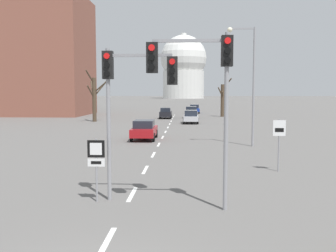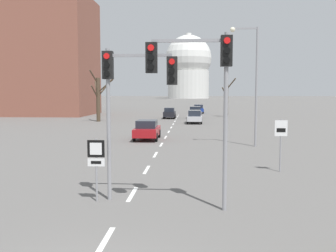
{
  "view_description": "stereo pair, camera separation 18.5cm",
  "coord_description": "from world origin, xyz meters",
  "px_view_note": "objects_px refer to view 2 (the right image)",
  "views": [
    {
      "loc": [
        2.03,
        -6.49,
        3.82
      ],
      "look_at": [
        1.36,
        6.97,
        2.61
      ],
      "focal_mm": 40.0,
      "sensor_mm": 36.0,
      "label": 1
    },
    {
      "loc": [
        2.22,
        -6.48,
        3.82
      ],
      "look_at": [
        1.36,
        6.97,
        2.61
      ],
      "focal_mm": 40.0,
      "sensor_mm": 36.0,
      "label": 2
    }
  ],
  "objects_px": {
    "sedan_far_right": "(198,109)",
    "route_sign_post": "(96,159)",
    "speed_limit_sign": "(281,136)",
    "sedan_near_left": "(194,117)",
    "traffic_signal_centre_tall": "(130,85)",
    "traffic_signal_near_right": "(201,76)",
    "sedan_near_right": "(170,113)",
    "sedan_far_left": "(147,130)",
    "sedan_mid_centre": "(195,112)",
    "street_lamp_right": "(252,74)"
  },
  "relations": [
    {
      "from": "traffic_signal_centre_tall",
      "to": "sedan_mid_centre",
      "type": "height_order",
      "value": "traffic_signal_centre_tall"
    },
    {
      "from": "sedan_near_left",
      "to": "sedan_mid_centre",
      "type": "height_order",
      "value": "sedan_mid_centre"
    },
    {
      "from": "sedan_mid_centre",
      "to": "sedan_far_right",
      "type": "relative_size",
      "value": 1.01
    },
    {
      "from": "traffic_signal_centre_tall",
      "to": "sedan_near_left",
      "type": "xyz_separation_m",
      "value": [
        2.49,
        33.51,
        -3.24
      ]
    },
    {
      "from": "traffic_signal_near_right",
      "to": "sedan_far_left",
      "type": "relative_size",
      "value": 1.33
    },
    {
      "from": "traffic_signal_centre_tall",
      "to": "speed_limit_sign",
      "type": "distance_m",
      "value": 8.6
    },
    {
      "from": "speed_limit_sign",
      "to": "sedan_near_left",
      "type": "relative_size",
      "value": 0.59
    },
    {
      "from": "traffic_signal_centre_tall",
      "to": "sedan_far_left",
      "type": "relative_size",
      "value": 1.24
    },
    {
      "from": "speed_limit_sign",
      "to": "sedan_far_left",
      "type": "distance_m",
      "value": 14.36
    },
    {
      "from": "sedan_mid_centre",
      "to": "street_lamp_right",
      "type": "bearing_deg",
      "value": -82.83
    },
    {
      "from": "sedan_mid_centre",
      "to": "sedan_far_right",
      "type": "bearing_deg",
      "value": 86.77
    },
    {
      "from": "street_lamp_right",
      "to": "sedan_far_right",
      "type": "distance_m",
      "value": 42.53
    },
    {
      "from": "sedan_far_right",
      "to": "route_sign_post",
      "type": "bearing_deg",
      "value": -94.64
    },
    {
      "from": "sedan_far_left",
      "to": "sedan_far_right",
      "type": "xyz_separation_m",
      "value": [
        4.86,
        38.8,
        0.02
      ]
    },
    {
      "from": "speed_limit_sign",
      "to": "sedan_near_right",
      "type": "relative_size",
      "value": 0.66
    },
    {
      "from": "sedan_near_right",
      "to": "sedan_mid_centre",
      "type": "xyz_separation_m",
      "value": [
        3.77,
        0.9,
        0.08
      ]
    },
    {
      "from": "street_lamp_right",
      "to": "sedan_mid_centre",
      "type": "xyz_separation_m",
      "value": [
        -3.67,
        29.21,
        -4.23
      ]
    },
    {
      "from": "route_sign_post",
      "to": "sedan_near_left",
      "type": "relative_size",
      "value": 0.52
    },
    {
      "from": "traffic_signal_centre_tall",
      "to": "sedan_near_right",
      "type": "height_order",
      "value": "traffic_signal_centre_tall"
    },
    {
      "from": "traffic_signal_centre_tall",
      "to": "sedan_far_left",
      "type": "bearing_deg",
      "value": 94.88
    },
    {
      "from": "traffic_signal_centre_tall",
      "to": "traffic_signal_near_right",
      "type": "distance_m",
      "value": 2.62
    },
    {
      "from": "route_sign_post",
      "to": "sedan_far_left",
      "type": "bearing_deg",
      "value": 90.97
    },
    {
      "from": "traffic_signal_centre_tall",
      "to": "sedan_mid_centre",
      "type": "relative_size",
      "value": 1.31
    },
    {
      "from": "traffic_signal_near_right",
      "to": "speed_limit_sign",
      "type": "bearing_deg",
      "value": 57.0
    },
    {
      "from": "speed_limit_sign",
      "to": "sedan_near_left",
      "type": "height_order",
      "value": "speed_limit_sign"
    },
    {
      "from": "traffic_signal_centre_tall",
      "to": "sedan_mid_centre",
      "type": "xyz_separation_m",
      "value": [
        2.66,
        42.97,
        -3.2
      ]
    },
    {
      "from": "traffic_signal_near_right",
      "to": "sedan_far_right",
      "type": "distance_m",
      "value": 57.04
    },
    {
      "from": "sedan_near_right",
      "to": "sedan_far_right",
      "type": "height_order",
      "value": "sedan_far_right"
    },
    {
      "from": "sedan_near_right",
      "to": "speed_limit_sign",
      "type": "bearing_deg",
      "value": -78.45
    },
    {
      "from": "traffic_signal_centre_tall",
      "to": "street_lamp_right",
      "type": "xyz_separation_m",
      "value": [
        6.33,
        13.76,
        1.03
      ]
    },
    {
      "from": "route_sign_post",
      "to": "sedan_far_right",
      "type": "xyz_separation_m",
      "value": [
        4.56,
        56.21,
        -0.67
      ]
    },
    {
      "from": "sedan_near_left",
      "to": "sedan_mid_centre",
      "type": "bearing_deg",
      "value": 88.99
    },
    {
      "from": "sedan_mid_centre",
      "to": "traffic_signal_centre_tall",
      "type": "bearing_deg",
      "value": -93.54
    },
    {
      "from": "sedan_near_right",
      "to": "sedan_mid_centre",
      "type": "height_order",
      "value": "sedan_mid_centre"
    },
    {
      "from": "sedan_mid_centre",
      "to": "sedan_far_right",
      "type": "xyz_separation_m",
      "value": [
        0.73,
        13.0,
        -0.04
      ]
    },
    {
      "from": "traffic_signal_near_right",
      "to": "route_sign_post",
      "type": "distance_m",
      "value": 4.64
    },
    {
      "from": "sedan_near_right",
      "to": "sedan_far_left",
      "type": "relative_size",
      "value": 0.9
    },
    {
      "from": "sedan_far_left",
      "to": "sedan_far_right",
      "type": "relative_size",
      "value": 1.07
    },
    {
      "from": "sedan_near_right",
      "to": "sedan_far_right",
      "type": "xyz_separation_m",
      "value": [
        4.5,
        13.9,
        0.03
      ]
    },
    {
      "from": "sedan_near_left",
      "to": "sedan_near_right",
      "type": "relative_size",
      "value": 1.11
    },
    {
      "from": "sedan_far_right",
      "to": "sedan_near_left",
      "type": "bearing_deg",
      "value": -92.3
    },
    {
      "from": "speed_limit_sign",
      "to": "route_sign_post",
      "type": "bearing_deg",
      "value": -144.36
    },
    {
      "from": "traffic_signal_centre_tall",
      "to": "traffic_signal_near_right",
      "type": "xyz_separation_m",
      "value": [
        2.43,
        -0.95,
        0.27
      ]
    },
    {
      "from": "route_sign_post",
      "to": "street_lamp_right",
      "type": "distance_m",
      "value": 16.29
    },
    {
      "from": "sedan_far_left",
      "to": "sedan_far_right",
      "type": "distance_m",
      "value": 39.1
    },
    {
      "from": "speed_limit_sign",
      "to": "sedan_far_left",
      "type": "bearing_deg",
      "value": 123.41
    },
    {
      "from": "sedan_near_left",
      "to": "sedan_near_right",
      "type": "bearing_deg",
      "value": 112.83
    },
    {
      "from": "sedan_near_right",
      "to": "sedan_mid_centre",
      "type": "relative_size",
      "value": 0.95
    },
    {
      "from": "sedan_far_left",
      "to": "sedan_far_right",
      "type": "bearing_deg",
      "value": 82.86
    },
    {
      "from": "speed_limit_sign",
      "to": "traffic_signal_near_right",
      "type": "bearing_deg",
      "value": -123.0
    }
  ]
}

